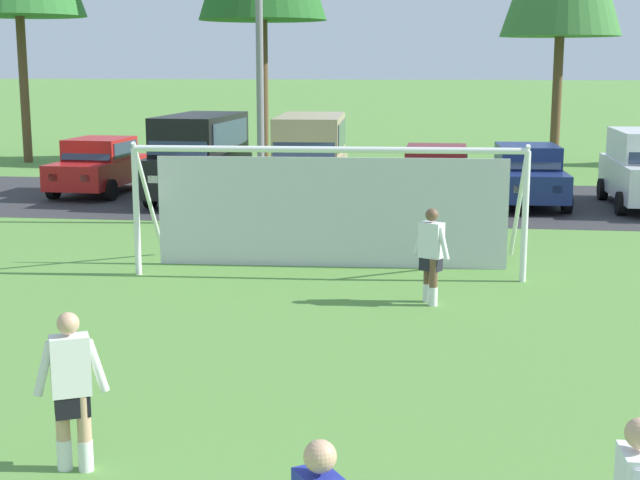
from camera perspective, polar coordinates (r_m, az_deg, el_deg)
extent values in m
plane|color=#598C3D|center=(16.90, 1.19, -2.86)|extent=(400.00, 400.00, 0.00)
cube|color=#333335|center=(27.29, 3.54, 2.45)|extent=(52.00, 8.40, 0.01)
cylinder|color=white|center=(17.41, 12.57, 1.39)|extent=(0.12, 0.12, 2.44)
cylinder|color=white|center=(17.92, -11.29, 1.71)|extent=(0.12, 0.12, 2.44)
cylinder|color=white|center=(17.13, 0.47, 5.61)|extent=(7.32, 0.45, 0.12)
cylinder|color=white|center=(18.27, 12.21, 2.23)|extent=(0.17, 1.95, 2.46)
cylinder|color=white|center=(18.76, -10.56, 2.52)|extent=(0.17, 1.95, 2.46)
cube|color=silver|center=(18.29, 0.69, 1.72)|extent=(6.95, 0.35, 2.20)
cylinder|color=brown|center=(15.58, 7.03, -2.62)|extent=(0.14, 0.14, 0.80)
cylinder|color=brown|center=(15.81, 6.67, -2.41)|extent=(0.14, 0.14, 0.80)
cylinder|color=white|center=(15.63, 7.01, -3.48)|extent=(0.15, 0.15, 0.32)
cylinder|color=white|center=(15.86, 6.65, -3.26)|extent=(0.15, 0.15, 0.32)
cube|color=black|center=(15.62, 6.88, -1.37)|extent=(0.40, 0.36, 0.28)
cube|color=white|center=(15.54, 6.91, -0.01)|extent=(0.45, 0.39, 0.60)
sphere|color=brown|center=(15.47, 6.94, 1.56)|extent=(0.22, 0.22, 0.22)
cylinder|color=white|center=(15.40, 7.65, -0.21)|extent=(0.24, 0.19, 0.55)
cylinder|color=white|center=(15.70, 6.18, 0.05)|extent=(0.24, 0.19, 0.55)
sphere|color=tan|center=(6.11, 0.00, -13.25)|extent=(0.22, 0.22, 0.22)
cylinder|color=tan|center=(9.67, -14.36, -11.48)|extent=(0.14, 0.14, 0.80)
cylinder|color=tan|center=(9.75, -15.60, -11.36)|extent=(0.14, 0.14, 0.80)
cylinder|color=white|center=(9.76, -14.29, -12.79)|extent=(0.15, 0.15, 0.32)
cylinder|color=white|center=(9.84, -15.53, -12.66)|extent=(0.15, 0.15, 0.32)
cube|color=black|center=(9.59, -15.08, -9.65)|extent=(0.40, 0.35, 0.28)
cube|color=silver|center=(9.47, -15.19, -7.50)|extent=(0.45, 0.38, 0.60)
sphere|color=tan|center=(9.35, -15.33, -4.99)|extent=(0.22, 0.22, 0.22)
cylinder|color=silver|center=(9.45, -13.65, -7.58)|extent=(0.25, 0.18, 0.55)
cylinder|color=silver|center=(9.50, -16.72, -7.64)|extent=(0.25, 0.18, 0.55)
cylinder|color=white|center=(7.23, 18.87, -13.81)|extent=(0.09, 0.23, 0.55)
cube|color=red|center=(29.43, -13.52, 4.15)|extent=(2.02, 4.29, 0.76)
cube|color=red|center=(29.50, -13.47, 5.54)|extent=(1.77, 2.19, 0.64)
cube|color=#28384C|center=(28.62, -14.24, 5.30)|extent=(1.54, 0.40, 0.55)
cube|color=#28384C|center=(29.17, -11.95, 5.54)|extent=(0.14, 1.78, 0.45)
cube|color=white|center=(27.36, -14.30, 3.72)|extent=(0.28, 0.10, 0.20)
cube|color=white|center=(27.79, -16.17, 3.74)|extent=(0.28, 0.10, 0.20)
cube|color=#B21414|center=(31.13, -11.17, 4.70)|extent=(0.28, 0.10, 0.20)
cube|color=#B21414|center=(31.50, -12.85, 4.70)|extent=(0.28, 0.10, 0.20)
cylinder|color=black|center=(27.94, -12.86, 3.04)|extent=(0.27, 0.65, 0.64)
cylinder|color=black|center=(28.69, -16.18, 3.09)|extent=(0.27, 0.65, 0.64)
cylinder|color=black|center=(30.33, -10.94, 3.73)|extent=(0.27, 0.65, 0.64)
cylinder|color=black|center=(31.02, -14.05, 3.75)|extent=(0.27, 0.65, 0.64)
cube|color=black|center=(27.37, -7.47, 4.23)|extent=(2.24, 4.91, 1.10)
cube|color=black|center=(27.45, -7.40, 6.56)|extent=(2.04, 4.20, 1.10)
cube|color=#28384C|center=(25.59, -8.76, 6.16)|extent=(1.69, 0.56, 0.91)
cube|color=#28384C|center=(27.19, -5.56, 6.55)|extent=(0.24, 3.48, 0.77)
cube|color=white|center=(24.97, -7.96, 3.69)|extent=(0.28, 0.10, 0.20)
cube|color=white|center=(25.33, -10.28, 3.72)|extent=(0.28, 0.10, 0.20)
cube|color=#B21414|center=(29.45, -5.06, 4.85)|extent=(0.28, 0.10, 0.20)
cube|color=#B21414|center=(29.76, -7.06, 4.87)|extent=(0.28, 0.10, 0.20)
cylinder|color=black|center=(25.74, -6.38, 2.59)|extent=(0.28, 0.65, 0.64)
cylinder|color=black|center=(26.37, -10.47, 2.68)|extent=(0.28, 0.65, 0.64)
cylinder|color=black|center=(28.57, -4.65, 3.45)|extent=(0.28, 0.65, 0.64)
cylinder|color=black|center=(29.15, -8.38, 3.52)|extent=(0.28, 0.65, 0.64)
cube|color=tan|center=(26.81, -0.63, 4.18)|extent=(2.19, 4.89, 1.10)
cube|color=tan|center=(26.91, -0.59, 6.56)|extent=(2.00, 4.18, 1.10)
cube|color=#28384C|center=(24.95, -0.99, 6.16)|extent=(1.69, 0.54, 0.91)
cube|color=#28384C|center=(26.84, 1.36, 6.54)|extent=(0.21, 3.48, 0.77)
cube|color=white|center=(24.43, 0.15, 3.63)|extent=(0.28, 0.09, 0.20)
cube|color=white|center=(24.53, -2.37, 3.66)|extent=(0.28, 0.09, 0.20)
cube|color=#B21414|center=(29.11, 0.84, 4.82)|extent=(0.28, 0.09, 0.20)
cube|color=#B21414|center=(29.19, -1.28, 4.83)|extent=(0.28, 0.09, 0.20)
cylinder|color=black|center=(25.35, 1.29, 2.53)|extent=(0.27, 0.65, 0.64)
cylinder|color=black|center=(25.53, -3.11, 2.58)|extent=(0.27, 0.65, 0.64)
cylinder|color=black|center=(28.29, 1.62, 3.41)|extent=(0.27, 0.65, 0.64)
cylinder|color=black|center=(28.45, -2.33, 3.45)|extent=(0.27, 0.65, 0.64)
cube|color=maroon|center=(26.04, 7.16, 3.52)|extent=(1.89, 4.24, 0.76)
cube|color=maroon|center=(26.11, 7.20, 5.08)|extent=(1.70, 2.13, 0.64)
cube|color=#28384C|center=(25.15, 7.15, 4.81)|extent=(1.54, 0.35, 0.55)
cube|color=#28384C|center=(26.10, 9.04, 5.03)|extent=(0.08, 1.79, 0.45)
cube|color=white|center=(23.98, 8.22, 2.97)|extent=(0.28, 0.09, 0.20)
cube|color=white|center=(24.01, 5.86, 3.04)|extent=(0.28, 0.09, 0.20)
cube|color=#B21414|center=(28.07, 8.27, 4.13)|extent=(0.28, 0.09, 0.20)
cube|color=#B21414|center=(28.09, 6.25, 4.18)|extent=(0.28, 0.09, 0.20)
cylinder|color=black|center=(24.80, 9.14, 2.20)|extent=(0.25, 0.64, 0.64)
cylinder|color=black|center=(24.84, 4.99, 2.32)|extent=(0.25, 0.64, 0.64)
cylinder|color=black|center=(27.38, 9.09, 3.02)|extent=(0.25, 0.64, 0.64)
cylinder|color=black|center=(27.41, 5.32, 3.12)|extent=(0.25, 0.64, 0.64)
cube|color=navy|center=(26.91, 12.70, 3.57)|extent=(1.98, 4.27, 0.76)
cube|color=navy|center=(26.98, 12.72, 5.09)|extent=(1.74, 2.17, 0.64)
cube|color=#28384C|center=(26.02, 13.00, 4.82)|extent=(1.54, 0.38, 0.55)
cube|color=#28384C|center=(27.10, 14.47, 5.03)|extent=(0.12, 1.79, 0.45)
cube|color=white|center=(24.96, 14.46, 3.05)|extent=(0.28, 0.09, 0.20)
cube|color=white|center=(24.81, 12.21, 3.10)|extent=(0.28, 0.09, 0.20)
cube|color=#B21414|center=(28.99, 13.13, 4.17)|extent=(0.28, 0.09, 0.20)
cube|color=#B21414|center=(28.87, 11.18, 4.22)|extent=(0.28, 0.09, 0.20)
cylinder|color=black|center=(25.83, 15.03, 2.31)|extent=(0.27, 0.65, 0.64)
cylinder|color=black|center=(25.57, 11.05, 2.40)|extent=(0.27, 0.65, 0.64)
cylinder|color=black|center=(28.37, 14.11, 3.10)|extent=(0.27, 0.65, 0.64)
cylinder|color=black|center=(28.13, 10.49, 3.19)|extent=(0.27, 0.65, 0.64)
cube|color=#B21414|center=(29.50, 17.69, 4.28)|extent=(0.28, 0.08, 0.20)
cylinder|color=black|center=(25.90, 18.14, 2.16)|extent=(0.24, 0.64, 0.64)
cylinder|color=black|center=(28.67, 17.08, 3.03)|extent=(0.24, 0.64, 0.64)
cylinder|color=brown|center=(39.51, -17.83, 8.82)|extent=(0.36, 0.36, 5.83)
cylinder|color=brown|center=(37.65, -3.50, 9.11)|extent=(0.36, 0.36, 5.67)
cylinder|color=brown|center=(36.49, 14.42, 8.19)|extent=(0.36, 0.36, 4.97)
cylinder|color=slate|center=(23.06, -3.75, 10.48)|extent=(0.18, 0.18, 7.70)
cylinder|color=slate|center=(23.39, -3.63, 1.37)|extent=(0.32, 0.32, 0.30)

